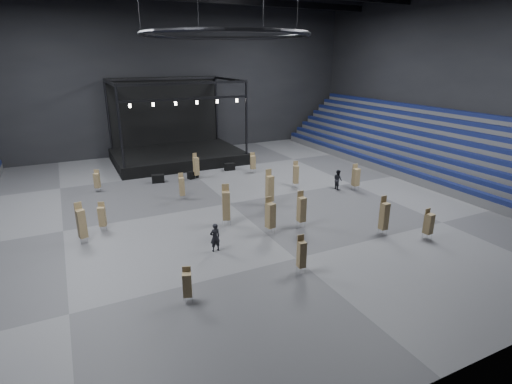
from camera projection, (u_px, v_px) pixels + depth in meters
name	position (u px, v px, depth m)	size (l,w,h in m)	color
floor	(229.00, 204.00, 32.93)	(50.00, 50.00, 0.00)	#4F4E51
wall_back	(161.00, 78.00, 47.88)	(50.00, 0.20, 18.00)	black
wall_front	(486.00, 144.00, 12.16)	(50.00, 0.20, 18.00)	black
wall_right	(456.00, 83.00, 40.40)	(0.20, 42.00, 18.00)	black
bleachers_right	(431.00, 155.00, 41.89)	(7.20, 40.00, 6.40)	#464648
stage	(176.00, 148.00, 46.27)	(14.00, 10.00, 9.20)	black
truss_ring	(226.00, 35.00, 28.73)	(12.30, 12.30, 5.15)	black
flight_case_left	(158.00, 179.00, 38.29)	(1.15, 0.58, 0.77)	black
flight_case_mid	(193.00, 175.00, 39.63)	(1.06, 0.53, 0.70)	black
flight_case_right	(230.00, 167.00, 42.47)	(1.12, 0.56, 0.74)	black
chair_stack_0	(253.00, 162.00, 41.33)	(0.60, 0.60, 2.11)	silver
chair_stack_1	(296.00, 174.00, 36.65)	(0.58, 0.58, 2.47)	silver
chair_stack_2	(187.00, 284.00, 19.44)	(0.55, 0.55, 1.89)	silver
chair_stack_3	(270.00, 215.00, 26.97)	(0.63, 0.63, 2.61)	silver
chair_stack_4	(182.00, 186.00, 33.56)	(0.46, 0.46, 2.29)	silver
chair_stack_5	(97.00, 180.00, 35.49)	(0.60, 0.60, 2.01)	silver
chair_stack_6	(226.00, 205.00, 28.26)	(0.67, 0.67, 3.04)	silver
chair_stack_7	(302.00, 254.00, 22.11)	(0.45, 0.45, 2.25)	silver
chair_stack_8	(384.00, 215.00, 26.81)	(0.49, 0.49, 2.74)	silver
chair_stack_9	(81.00, 223.00, 25.54)	(0.60, 0.60, 2.77)	silver
chair_stack_10	(429.00, 223.00, 26.20)	(0.55, 0.55, 2.11)	silver
chair_stack_11	(102.00, 216.00, 27.49)	(0.57, 0.57, 2.07)	silver
chair_stack_12	(196.00, 166.00, 39.23)	(0.56, 0.56, 2.57)	silver
chair_stack_13	(301.00, 209.00, 28.06)	(0.51, 0.51, 2.64)	silver
chair_stack_14	(356.00, 177.00, 35.79)	(0.57, 0.57, 2.42)	silver
chair_stack_15	(270.00, 188.00, 31.94)	(0.55, 0.55, 3.05)	silver
man_center	(215.00, 237.00, 24.65)	(0.67, 0.44, 1.84)	black
crew_member	(338.00, 180.00, 36.22)	(0.88, 0.69, 1.82)	black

